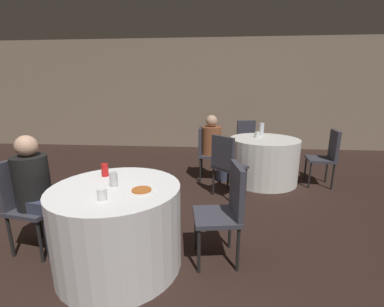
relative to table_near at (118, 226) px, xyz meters
The scene contains 18 objects.
ground_plane 0.43m from the table_near, behind, with size 16.00×16.00×0.00m, color black.
wall_back 5.02m from the table_near, 92.49° to the left, with size 16.00×0.06×2.80m.
table_near is the anchor object (origin of this frame).
table_far 2.87m from the table_near, 54.08° to the left, with size 1.15×1.15×0.75m.
chair_near_east 0.99m from the table_near, ahead, with size 0.46×0.45×0.92m.
chair_near_west 0.99m from the table_near, behind, with size 0.46×0.46×0.92m.
chair_far_southwest 1.89m from the table_near, 57.42° to the left, with size 0.57×0.57×0.92m.
chair_far_north 3.63m from the table_near, 65.34° to the left, with size 0.46×0.47×0.92m.
chair_far_west 2.45m from the table_near, 73.56° to the left, with size 0.41×0.41×0.92m.
chair_far_east 3.46m from the table_near, 39.52° to the left, with size 0.45×0.45×0.92m.
person_floral_shirt 2.50m from the table_near, 69.88° to the left, with size 0.51×0.34×1.13m.
person_black_shirt 0.82m from the table_near, behind, with size 0.49×0.34×1.16m.
pizza_plate_near 0.47m from the table_near, 17.48° to the right, with size 0.22×0.22×0.02m.
soda_can_silver 0.44m from the table_near, 136.19° to the left, with size 0.07×0.07×0.12m.
soda_can_red 0.54m from the table_near, 127.26° to the left, with size 0.07×0.07×0.12m.
cup_near 0.50m from the table_near, 88.72° to the right, with size 0.07×0.07×0.09m.
bottle_far 3.12m from the table_near, 57.29° to the left, with size 0.09×0.09×0.23m.
cup_far 2.91m from the table_near, 56.89° to the left, with size 0.09×0.09×0.10m.
Camera 1 is at (1.04, -1.96, 1.56)m, focal length 24.00 mm.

